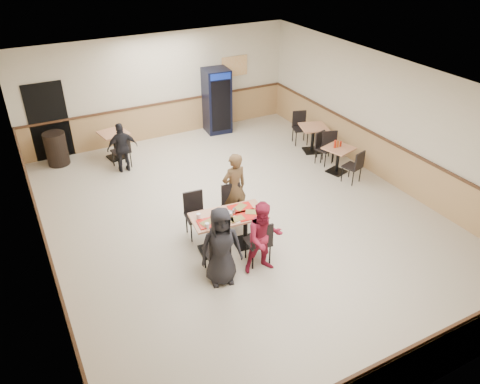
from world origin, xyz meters
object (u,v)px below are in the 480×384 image
diner_woman_right (264,238)px  back_table (115,141)px  main_table (228,226)px  diner_woman_left (221,246)px  diner_man_opposite (234,188)px  pepsi_cooler (217,101)px  lone_diner (122,148)px  side_table_far (313,135)px  side_table_near (338,156)px  trash_bin (56,149)px

diner_woman_right → back_table: 6.04m
main_table → diner_woman_right: size_ratio=1.04×
diner_woman_left → diner_man_opposite: diner_man_opposite is taller
pepsi_cooler → lone_diner: bearing=-153.8°
diner_man_opposite → main_table: bearing=50.4°
side_table_far → main_table: bearing=-144.9°
side_table_far → diner_man_opposite: bearing=-149.8°
diner_woman_right → side_table_near: (3.62, 2.44, -0.26)m
main_table → side_table_far: bearing=41.3°
back_table → trash_bin: bearing=166.5°
lone_diner → side_table_near: bearing=154.5°
diner_woman_right → diner_man_opposite: diner_man_opposite is taller
lone_diner → back_table: 0.86m
main_table → side_table_near: 4.18m
diner_woman_right → back_table: (-1.18, 5.92, -0.23)m
diner_woman_left → diner_man_opposite: size_ratio=0.96×
lone_diner → trash_bin: lone_diner is taller
diner_woman_right → trash_bin: 6.81m
lone_diner → side_table_far: 5.14m
back_table → main_table: bearing=-79.7°
main_table → side_table_far: size_ratio=1.71×
diner_man_opposite → back_table: diner_man_opposite is taller
back_table → trash_bin: 1.50m
main_table → lone_diner: bearing=108.5°
lone_diner → side_table_near: size_ratio=1.63×
trash_bin → lone_diner: bearing=-39.5°
main_table → diner_woman_left: size_ratio=0.99×
diner_woman_left → side_table_near: bearing=40.7°
diner_woman_left → back_table: size_ratio=1.88×
diner_woman_right → back_table: bearing=111.4°
side_table_far → trash_bin: (-6.42, 2.52, -0.06)m
diner_woman_right → pepsi_cooler: (2.07, 6.32, 0.23)m
lone_diner → back_table: lone_diner is taller
lone_diner → side_table_near: 5.48m
diner_man_opposite → lone_diner: 3.66m
side_table_far → trash_bin: size_ratio=0.99×
side_table_far → pepsi_cooler: pepsi_cooler is taller
diner_woman_right → trash_bin: bearing=123.0°
diner_woman_left → diner_woman_right: diner_woman_left is taller
main_table → trash_bin: (-2.37, 5.37, -0.07)m
diner_woman_right → side_table_far: (3.78, 3.75, -0.23)m
pepsi_cooler → trash_bin: size_ratio=2.16×
lone_diner → pepsi_cooler: 3.49m
side_table_far → trash_bin: trash_bin is taller
main_table → diner_man_opposite: bearing=62.1°
lone_diner → diner_man_opposite: bearing=116.9°
diner_man_opposite → pepsi_cooler: 4.93m
lone_diner → pepsi_cooler: size_ratio=0.69×
side_table_far → pepsi_cooler: (-1.71, 2.56, 0.46)m
back_table → diner_woman_right: bearing=-78.8°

